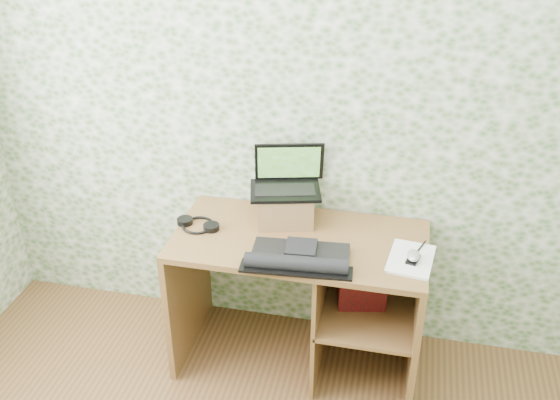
% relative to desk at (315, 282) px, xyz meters
% --- Properties ---
extents(wall_back, '(3.50, 0.00, 3.50)m').
position_rel_desk_xyz_m(wall_back, '(-0.08, 0.28, 0.82)').
color(wall_back, silver).
rests_on(wall_back, ground).
extents(desk, '(1.20, 0.60, 0.75)m').
position_rel_desk_xyz_m(desk, '(0.00, 0.00, 0.00)').
color(desk, brown).
rests_on(desk, floor).
extents(riser, '(0.31, 0.28, 0.16)m').
position_rel_desk_xyz_m(riser, '(-0.18, 0.12, 0.35)').
color(riser, olive).
rests_on(riser, desk).
extents(laptop, '(0.38, 0.31, 0.22)m').
position_rel_desk_xyz_m(laptop, '(-0.18, 0.15, 0.48)').
color(laptop, black).
rests_on(laptop, riser).
extents(keyboard, '(0.50, 0.28, 0.07)m').
position_rel_desk_xyz_m(keyboard, '(-0.05, -0.22, 0.29)').
color(keyboard, black).
rests_on(keyboard, desk).
extents(headphones, '(0.22, 0.19, 0.03)m').
position_rel_desk_xyz_m(headphones, '(-0.58, -0.03, 0.28)').
color(headphones, black).
rests_on(headphones, desk).
extents(notepad, '(0.22, 0.29, 0.01)m').
position_rel_desk_xyz_m(notepad, '(0.44, -0.10, 0.28)').
color(notepad, white).
rests_on(notepad, desk).
extents(mouse, '(0.08, 0.10, 0.03)m').
position_rel_desk_xyz_m(mouse, '(0.45, -0.12, 0.30)').
color(mouse, silver).
rests_on(mouse, notepad).
extents(pen, '(0.05, 0.12, 0.01)m').
position_rel_desk_xyz_m(pen, '(0.48, -0.01, 0.29)').
color(pen, black).
rests_on(pen, notepad).
extents(red_box, '(0.24, 0.12, 0.28)m').
position_rel_desk_xyz_m(red_box, '(0.23, -0.03, 0.05)').
color(red_box, maroon).
rests_on(red_box, desk).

